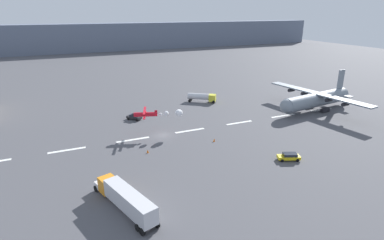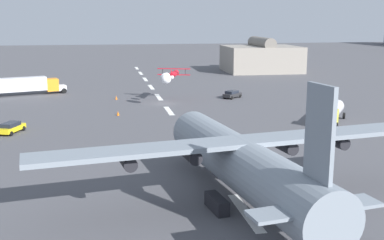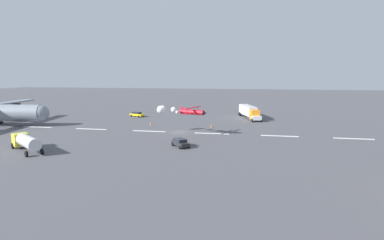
{
  "view_description": "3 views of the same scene",
  "coord_description": "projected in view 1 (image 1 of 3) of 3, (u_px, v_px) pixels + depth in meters",
  "views": [
    {
      "loc": [
        -22.52,
        -69.54,
        29.55
      ],
      "look_at": [
        6.46,
        -3.62,
        4.21
      ],
      "focal_mm": 29.44,
      "sensor_mm": 36.0,
      "label": 1
    },
    {
      "loc": [
        86.92,
        -11.04,
        15.35
      ],
      "look_at": [
        28.75,
        0.0,
        2.81
      ],
      "focal_mm": 44.36,
      "sensor_mm": 36.0,
      "label": 2
    },
    {
      "loc": [
        -16.84,
        69.84,
        13.3
      ],
      "look_at": [
        -3.39,
        2.5,
        3.33
      ],
      "focal_mm": 29.52,
      "sensor_mm": 36.0,
      "label": 3
    }
  ],
  "objects": [
    {
      "name": "fuel_tanker_truck",
      "position": [
        202.0,
        97.0,
        105.95
      ],
      "size": [
        9.08,
        7.51,
        2.9
      ],
      "color": "yellow",
      "rests_on": "ground"
    },
    {
      "name": "semi_truck_orange",
      "position": [
        125.0,
        198.0,
        48.5
      ],
      "size": [
        7.38,
        15.93,
        3.7
      ],
      "color": "silver",
      "rests_on": "ground"
    },
    {
      "name": "followme_car_yellow",
      "position": [
        289.0,
        156.0,
        65.12
      ],
      "size": [
        4.92,
        3.35,
        1.52
      ],
      "color": "yellow",
      "rests_on": "ground"
    },
    {
      "name": "runway_stripe_5",
      "position": [
        190.0,
        131.0,
        81.24
      ],
      "size": [
        8.0,
        0.9,
        0.01
      ],
      "primitive_type": "cube",
      "color": "white",
      "rests_on": "ground"
    },
    {
      "name": "runway_stripe_6",
      "position": [
        239.0,
        123.0,
        86.9
      ],
      "size": [
        8.0,
        0.9,
        0.01
      ],
      "primitive_type": "cube",
      "color": "white",
      "rests_on": "ground"
    },
    {
      "name": "runway_stripe_3",
      "position": [
        67.0,
        150.0,
        69.92
      ],
      "size": [
        8.0,
        0.9,
        0.01
      ],
      "primitive_type": "cube",
      "color": "white",
      "rests_on": "ground"
    },
    {
      "name": "mountain_ridge_distant",
      "position": [
        83.0,
        38.0,
        229.41
      ],
      "size": [
        396.0,
        16.0,
        19.94
      ],
      "primitive_type": "cube",
      "color": "slate",
      "rests_on": "ground"
    },
    {
      "name": "runway_stripe_7",
      "position": [
        283.0,
        116.0,
        92.56
      ],
      "size": [
        8.0,
        0.9,
        0.01
      ],
      "primitive_type": "cube",
      "color": "white",
      "rests_on": "ground"
    },
    {
      "name": "traffic_cone_near",
      "position": [
        148.0,
        151.0,
        68.56
      ],
      "size": [
        0.44,
        0.44,
        0.75
      ],
      "primitive_type": "cone",
      "color": "orange",
      "rests_on": "ground"
    },
    {
      "name": "airport_staff_sedan",
      "position": [
        134.0,
        117.0,
        89.15
      ],
      "size": [
        4.14,
        4.43,
        1.52
      ],
      "color": "#262628",
      "rests_on": "ground"
    },
    {
      "name": "traffic_cone_far",
      "position": [
        214.0,
        140.0,
        74.48
      ],
      "size": [
        0.44,
        0.44,
        0.75
      ],
      "primitive_type": "cone",
      "color": "orange",
      "rests_on": "ground"
    },
    {
      "name": "runway_stripe_8",
      "position": [
        321.0,
        110.0,
        98.22
      ],
      "size": [
        8.0,
        0.9,
        0.01
      ],
      "primitive_type": "cube",
      "color": "white",
      "rests_on": "ground"
    },
    {
      "name": "ground_plane",
      "position": [
        162.0,
        135.0,
        78.41
      ],
      "size": [
        440.0,
        440.0,
        0.0
      ],
      "primitive_type": "plane",
      "color": "#4C4C51",
      "rests_on": "ground"
    },
    {
      "name": "runway_stripe_4",
      "position": [
        133.0,
        140.0,
        75.58
      ],
      "size": [
        8.0,
        0.9,
        0.01
      ],
      "primitive_type": "cube",
      "color": "white",
      "rests_on": "ground"
    },
    {
      "name": "stunt_biplane_red",
      "position": [
        163.0,
        114.0,
        77.89
      ],
      "size": [
        12.35,
        6.67,
        1.86
      ],
      "color": "red"
    },
    {
      "name": "cargo_transport_plane",
      "position": [
        314.0,
        100.0,
        95.83
      ],
      "size": [
        28.06,
        35.3,
        11.59
      ],
      "color": "gray",
      "rests_on": "ground"
    }
  ]
}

